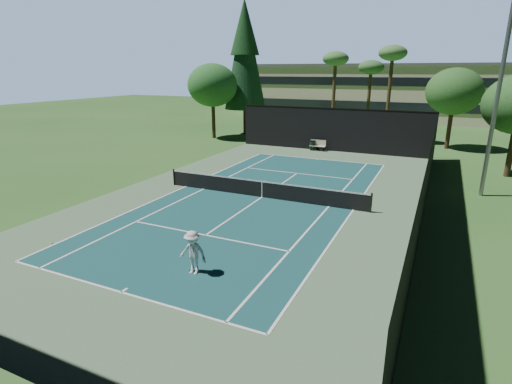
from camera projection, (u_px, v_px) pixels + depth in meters
ground at (262, 197)px, 24.05m from camera, size 160.00×160.00×0.00m
apron_slab at (262, 197)px, 24.05m from camera, size 18.00×32.00×0.01m
court_surface at (262, 197)px, 24.04m from camera, size 10.97×23.77×0.01m
court_lines at (262, 197)px, 24.04m from camera, size 11.07×23.87×0.01m
tennis_net at (262, 189)px, 23.89m from camera, size 12.90×0.10×1.10m
fence at (262, 165)px, 23.52m from camera, size 18.04×32.05×4.03m
player at (193, 252)px, 14.82m from camera, size 1.13×0.67×1.71m
tennis_ball_a at (52, 243)px, 17.58m from camera, size 0.08×0.08×0.08m
tennis_ball_b at (231, 177)px, 28.38m from camera, size 0.07×0.07×0.07m
tennis_ball_c at (266, 181)px, 27.62m from camera, size 0.06×0.06×0.06m
tennis_ball_d at (208, 177)px, 28.56m from camera, size 0.07×0.07×0.07m
park_bench at (318, 145)px, 37.89m from camera, size 1.50×0.45×1.02m
trash_bin at (312, 145)px, 38.10m from camera, size 0.56×0.56×0.95m
pine_tree at (245, 50)px, 45.17m from camera, size 4.80×4.80×15.00m
palm_a at (336, 62)px, 43.28m from camera, size 2.80×2.80×9.32m
palm_b at (371, 70)px, 43.85m from camera, size 2.80×2.80×8.42m
palm_c at (392, 57)px, 39.88m from camera, size 2.80×2.80×9.77m
decid_tree_a at (454, 92)px, 37.52m from camera, size 5.12×5.12×7.62m
decid_tree_c at (212, 85)px, 43.62m from camera, size 5.44×5.44×8.09m
campus_building at (381, 91)px, 62.71m from camera, size 40.50×12.50×8.30m
light_pole at (499, 87)px, 22.53m from camera, size 0.90×0.25×12.22m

